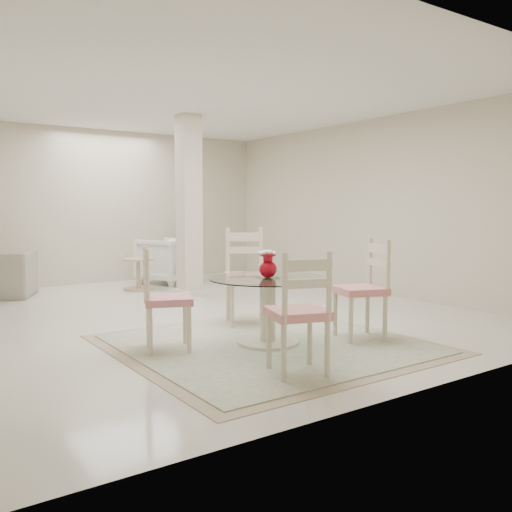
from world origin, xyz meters
TOP-DOWN VIEW (x-y plane):
  - ground at (0.00, 0.00)m, footprint 7.00×7.00m
  - room_shell at (0.00, 0.00)m, footprint 6.02×7.02m
  - column at (0.50, 1.30)m, footprint 0.30×0.30m
  - area_rug at (-0.29, -1.80)m, footprint 2.77×2.77m
  - dining_table at (-0.29, -1.80)m, footprint 1.14×1.14m
  - red_vase at (-0.29, -1.80)m, footprint 0.20×0.17m
  - dining_chair_east at (0.66, -2.17)m, footprint 0.57×0.57m
  - dining_chair_north at (0.10, -0.85)m, footprint 0.64×0.64m
  - dining_chair_west at (-1.24, -1.42)m, footprint 0.55×0.55m
  - dining_chair_south at (-0.66, -2.75)m, footprint 0.55×0.55m
  - armchair_white at (0.84, 2.76)m, footprint 1.14×1.16m
  - side_table at (0.09, 2.29)m, footprint 0.49×0.49m

SIDE VIEW (x-z plane):
  - ground at x=0.00m, z-range 0.00..0.00m
  - area_rug at x=-0.29m, z-range 0.00..0.02m
  - side_table at x=0.09m, z-range -0.02..0.49m
  - dining_table at x=-0.29m, z-range 0.01..0.66m
  - armchair_white at x=0.84m, z-range 0.00..0.81m
  - dining_chair_west at x=-1.24m, z-range 0.03..1.09m
  - dining_chair_south at x=-0.66m, z-range 0.03..1.12m
  - dining_chair_east at x=0.66m, z-range 0.03..1.15m
  - dining_chair_north at x=0.10m, z-range 0.03..1.24m
  - red_vase at x=-0.29m, z-range 0.65..0.91m
  - column at x=0.50m, z-range 0.00..2.70m
  - room_shell at x=0.00m, z-range 0.50..3.21m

